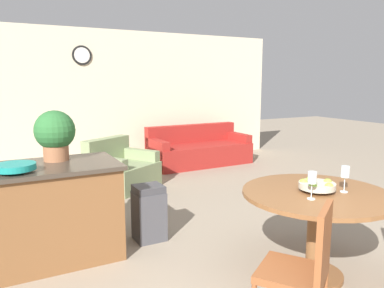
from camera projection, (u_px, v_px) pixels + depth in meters
wall_back at (99, 99)px, 7.40m from camera, size 8.00×0.09×2.70m
dining_table at (316, 212)px, 3.20m from camera, size 1.25×1.25×0.77m
dining_chair_near_left at (304, 266)px, 2.43m from camera, size 0.58×0.58×0.93m
fruit_bowl at (317, 185)px, 3.16m from camera, size 0.31×0.31×0.10m
wine_glass_left at (312, 179)px, 2.95m from camera, size 0.07×0.07×0.23m
wine_glass_right at (345, 173)px, 3.14m from camera, size 0.07×0.07×0.23m
kitchen_island at (42, 213)px, 3.53m from camera, size 1.44×0.81×0.93m
teal_bowl at (15, 167)px, 3.19m from camera, size 0.34×0.34×0.08m
potted_plant at (55, 133)px, 3.64m from camera, size 0.39×0.39×0.49m
trash_bin at (149, 213)px, 4.03m from camera, size 0.31×0.29×0.60m
couch at (199, 151)px, 7.73m from camera, size 2.08×0.95×0.79m
armchair at (121, 171)px, 6.03m from camera, size 1.23×1.22×0.78m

